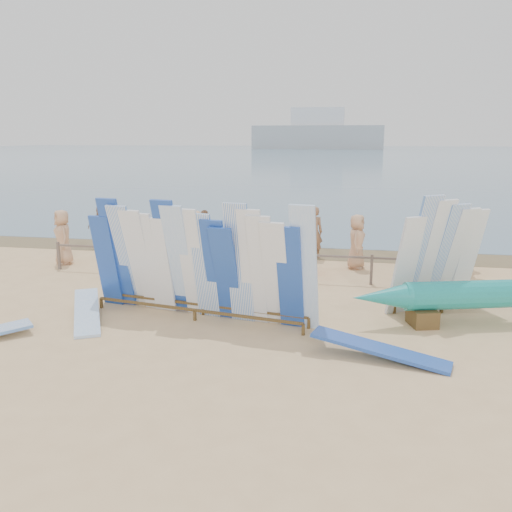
% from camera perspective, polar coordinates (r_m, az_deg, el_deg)
% --- Properties ---
extents(ground, '(160.00, 160.00, 0.00)m').
position_cam_1_polar(ground, '(13.87, -4.66, -5.41)').
color(ground, '#D7B07C').
rests_on(ground, ground).
extents(ocean, '(320.00, 240.00, 0.02)m').
position_cam_1_polar(ocean, '(140.82, 9.63, 10.55)').
color(ocean, slate).
rests_on(ocean, ground).
extents(wet_sand_strip, '(40.00, 2.60, 0.01)m').
position_cam_1_polar(wet_sand_strip, '(20.67, 0.68, 0.60)').
color(wet_sand_strip, brown).
rests_on(wet_sand_strip, ground).
extents(distant_ship, '(45.00, 8.00, 14.00)m').
position_cam_1_polar(distant_ship, '(193.34, 6.47, 12.69)').
color(distant_ship, '#999EA3').
rests_on(distant_ship, ocean).
extents(fence, '(12.08, 0.08, 0.90)m').
position_cam_1_polar(fence, '(16.51, -1.91, -0.20)').
color(fence, '#6C5B51').
rests_on(fence, ground).
extents(main_surfboard_rack, '(5.76, 1.67, 2.87)m').
position_cam_1_polar(main_surfboard_rack, '(12.78, -6.10, -1.02)').
color(main_surfboard_rack, brown).
rests_on(main_surfboard_rack, ground).
extents(side_surfboard_rack, '(2.45, 2.03, 2.94)m').
position_cam_1_polar(side_surfboard_rack, '(13.98, 18.58, -0.30)').
color(side_surfboard_rack, brown).
rests_on(side_surfboard_rack, ground).
extents(outrigger_canoe, '(7.18, 2.66, 1.04)m').
position_cam_1_polar(outrigger_canoe, '(13.80, 24.92, -3.77)').
color(outrigger_canoe, brown).
rests_on(outrigger_canoe, ground).
extents(vendor_table, '(0.92, 0.81, 1.02)m').
position_cam_1_polar(vendor_table, '(12.93, 3.54, -5.15)').
color(vendor_table, brown).
rests_on(vendor_table, ground).
extents(flat_board_d, '(2.74, 1.16, 0.41)m').
position_cam_1_polar(flat_board_d, '(11.02, 12.86, -10.52)').
color(flat_board_d, '#224AAC').
rests_on(flat_board_d, ground).
extents(flat_board_a, '(1.76, 2.64, 0.38)m').
position_cam_1_polar(flat_board_a, '(13.60, -17.33, -6.33)').
color(flat_board_a, '#94BCED').
rests_on(flat_board_a, ground).
extents(beach_chair_left, '(0.62, 0.64, 0.89)m').
position_cam_1_polar(beach_chair_left, '(17.40, -3.51, -0.81)').
color(beach_chair_left, '#B51713').
rests_on(beach_chair_left, ground).
extents(beach_chair_right, '(0.60, 0.62, 0.93)m').
position_cam_1_polar(beach_chair_right, '(17.34, 0.21, -0.79)').
color(beach_chair_right, '#B51713').
rests_on(beach_chair_right, ground).
extents(stroller, '(0.55, 0.77, 1.04)m').
position_cam_1_polar(stroller, '(17.22, 5.30, -0.45)').
color(stroller, '#B51713').
rests_on(stroller, ground).
extents(beachgoer_6, '(0.56, 0.93, 1.79)m').
position_cam_1_polar(beachgoer_6, '(18.00, 10.55, 1.51)').
color(beachgoer_6, tan).
rests_on(beachgoer_6, ground).
extents(beachgoer_7, '(0.76, 0.55, 1.86)m').
position_cam_1_polar(beachgoer_7, '(19.30, 6.06, 2.49)').
color(beachgoer_7, '#8C6042').
rests_on(beachgoer_7, ground).
extents(beachgoer_10, '(0.94, 0.47, 1.55)m').
position_cam_1_polar(beachgoer_10, '(17.93, 18.88, 0.62)').
color(beachgoer_10, '#8C6042').
rests_on(beachgoer_10, ground).
extents(beachgoer_extra_0, '(0.64, 1.23, 1.81)m').
position_cam_1_polar(beachgoer_extra_0, '(17.92, 21.61, 0.84)').
color(beachgoer_extra_0, tan).
rests_on(beachgoer_extra_0, ground).
extents(beachgoer_extra_1, '(1.02, 0.77, 1.60)m').
position_cam_1_polar(beachgoer_extra_1, '(22.04, -16.05, 2.97)').
color(beachgoer_extra_1, '#8C6042').
rests_on(beachgoer_extra_1, ground).
extents(beachgoer_11, '(1.58, 1.13, 1.64)m').
position_cam_1_polar(beachgoer_11, '(20.78, -10.15, 2.77)').
color(beachgoer_11, beige).
rests_on(beachgoer_11, ground).
extents(beachgoer_8, '(0.72, 0.97, 1.80)m').
position_cam_1_polar(beachgoer_8, '(17.81, 17.13, 1.08)').
color(beachgoer_8, beige).
rests_on(beachgoer_8, ground).
extents(beachgoer_0, '(0.92, 0.96, 1.85)m').
position_cam_1_polar(beachgoer_0, '(19.45, -19.67, 1.89)').
color(beachgoer_0, tan).
rests_on(beachgoer_0, ground).
extents(beachgoer_5, '(1.52, 0.52, 1.63)m').
position_cam_1_polar(beachgoer_5, '(19.59, -1.04, 2.37)').
color(beachgoer_5, beige).
rests_on(beachgoer_5, ground).
extents(beachgoer_3, '(1.11, 0.63, 1.61)m').
position_cam_1_polar(beachgoer_3, '(19.95, -6.34, 2.45)').
color(beachgoer_3, tan).
rests_on(beachgoer_3, ground).
extents(beachgoer_9, '(0.81, 1.19, 1.70)m').
position_cam_1_polar(beachgoer_9, '(18.96, 20.87, 1.31)').
color(beachgoer_9, tan).
rests_on(beachgoer_9, ground).
extents(beachgoer_1, '(0.63, 0.45, 1.56)m').
position_cam_1_polar(beachgoer_1, '(19.36, -9.19, 1.98)').
color(beachgoer_1, '#8C6042').
rests_on(beachgoer_1, ground).
extents(beachgoer_2, '(0.84, 0.47, 1.65)m').
position_cam_1_polar(beachgoer_2, '(18.23, -7.82, 1.53)').
color(beachgoer_2, beige).
rests_on(beachgoer_2, ground).
extents(beachgoer_4, '(1.09, 0.58, 1.78)m').
position_cam_1_polar(beachgoer_4, '(18.96, -5.42, 2.20)').
color(beachgoer_4, '#8C6042').
rests_on(beachgoer_4, ground).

